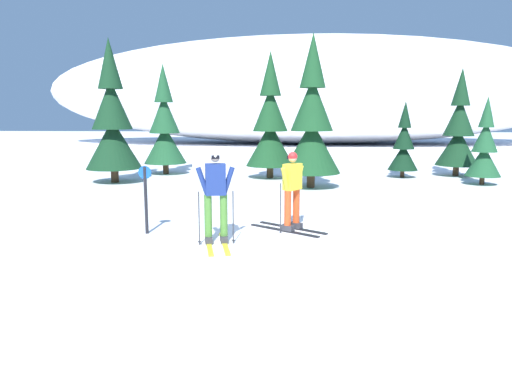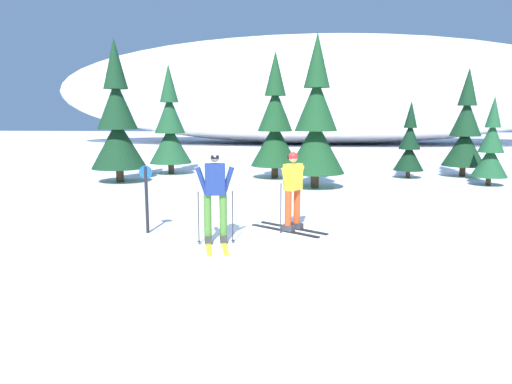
{
  "view_description": "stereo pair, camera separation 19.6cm",
  "coord_description": "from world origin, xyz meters",
  "px_view_note": "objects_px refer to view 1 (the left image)",
  "views": [
    {
      "loc": [
        0.29,
        -9.76,
        2.54
      ],
      "look_at": [
        -0.41,
        -0.23,
        0.95
      ],
      "focal_mm": 32.85,
      "sensor_mm": 36.0,
      "label": 1
    },
    {
      "loc": [
        0.49,
        -9.75,
        2.54
      ],
      "look_at": [
        -0.41,
        -0.23,
        0.95
      ],
      "focal_mm": 32.85,
      "sensor_mm": 36.0,
      "label": 2
    }
  ],
  "objects_px": {
    "pine_tree_center": "(312,125)",
    "trail_marker_post": "(146,195)",
    "pine_tree_center_left": "(270,126)",
    "skier_yellow_jacket": "(292,190)",
    "skier_navy_jacket": "(216,195)",
    "pine_tree_left": "(165,128)",
    "pine_tree_right": "(459,131)",
    "pine_tree_far_left": "(112,123)",
    "pine_tree_center_right": "(404,146)",
    "pine_tree_far_right": "(484,148)"
  },
  "relations": [
    {
      "from": "skier_navy_jacket",
      "to": "pine_tree_right",
      "type": "bearing_deg",
      "value": 52.79
    },
    {
      "from": "pine_tree_center_left",
      "to": "pine_tree_center_right",
      "type": "xyz_separation_m",
      "value": [
        5.37,
        0.56,
        -0.8
      ]
    },
    {
      "from": "skier_navy_jacket",
      "to": "pine_tree_center_left",
      "type": "xyz_separation_m",
      "value": [
        0.64,
        9.79,
        1.11
      ]
    },
    {
      "from": "pine_tree_center",
      "to": "skier_yellow_jacket",
      "type": "bearing_deg",
      "value": -96.25
    },
    {
      "from": "pine_tree_far_left",
      "to": "pine_tree_center_left",
      "type": "distance_m",
      "value": 6.03
    },
    {
      "from": "pine_tree_center_right",
      "to": "pine_tree_center",
      "type": "bearing_deg",
      "value": -142.27
    },
    {
      "from": "pine_tree_right",
      "to": "skier_yellow_jacket",
      "type": "bearing_deg",
      "value": -124.87
    },
    {
      "from": "skier_yellow_jacket",
      "to": "pine_tree_center_right",
      "type": "distance_m",
      "value": 10.25
    },
    {
      "from": "pine_tree_right",
      "to": "pine_tree_left",
      "type": "bearing_deg",
      "value": -178.97
    },
    {
      "from": "skier_yellow_jacket",
      "to": "pine_tree_far_right",
      "type": "xyz_separation_m",
      "value": [
        6.95,
        7.35,
        0.42
      ]
    },
    {
      "from": "pine_tree_center_right",
      "to": "trail_marker_post",
      "type": "bearing_deg",
      "value": -128.22
    },
    {
      "from": "pine_tree_left",
      "to": "trail_marker_post",
      "type": "xyz_separation_m",
      "value": [
        2.29,
        -10.1,
        -1.11
      ]
    },
    {
      "from": "pine_tree_center_left",
      "to": "pine_tree_right",
      "type": "relative_size",
      "value": 1.13
    },
    {
      "from": "skier_navy_jacket",
      "to": "pine_tree_far_left",
      "type": "height_order",
      "value": "pine_tree_far_left"
    },
    {
      "from": "pine_tree_far_left",
      "to": "pine_tree_left",
      "type": "xyz_separation_m",
      "value": [
        1.25,
        2.65,
        -0.27
      ]
    },
    {
      "from": "pine_tree_center_right",
      "to": "skier_yellow_jacket",
      "type": "bearing_deg",
      "value": -116.17
    },
    {
      "from": "pine_tree_far_left",
      "to": "skier_yellow_jacket",
      "type": "bearing_deg",
      "value": -46.35
    },
    {
      "from": "skier_navy_jacket",
      "to": "pine_tree_center",
      "type": "distance_m",
      "value": 7.79
    },
    {
      "from": "skier_navy_jacket",
      "to": "trail_marker_post",
      "type": "bearing_deg",
      "value": 157.55
    },
    {
      "from": "trail_marker_post",
      "to": "pine_tree_center_left",
      "type": "bearing_deg",
      "value": 76.1
    },
    {
      "from": "pine_tree_center",
      "to": "pine_tree_left",
      "type": "bearing_deg",
      "value": 150.86
    },
    {
      "from": "pine_tree_center_left",
      "to": "pine_tree_center",
      "type": "relative_size",
      "value": 0.95
    },
    {
      "from": "pine_tree_center_left",
      "to": "pine_tree_center_right",
      "type": "bearing_deg",
      "value": 6.0
    },
    {
      "from": "pine_tree_far_left",
      "to": "pine_tree_right",
      "type": "height_order",
      "value": "pine_tree_far_left"
    },
    {
      "from": "pine_tree_left",
      "to": "pine_tree_far_left",
      "type": "bearing_deg",
      "value": -115.24
    },
    {
      "from": "pine_tree_center_left",
      "to": "pine_tree_left",
      "type": "bearing_deg",
      "value": 167.76
    },
    {
      "from": "pine_tree_center",
      "to": "pine_tree_right",
      "type": "bearing_deg",
      "value": 30.32
    },
    {
      "from": "skier_navy_jacket",
      "to": "pine_tree_left",
      "type": "height_order",
      "value": "pine_tree_left"
    },
    {
      "from": "pine_tree_left",
      "to": "pine_tree_right",
      "type": "distance_m",
      "value": 12.25
    },
    {
      "from": "pine_tree_center",
      "to": "trail_marker_post",
      "type": "relative_size",
      "value": 3.58
    },
    {
      "from": "trail_marker_post",
      "to": "pine_tree_center",
      "type": "bearing_deg",
      "value": 60.56
    },
    {
      "from": "skier_navy_jacket",
      "to": "pine_tree_left",
      "type": "xyz_separation_m",
      "value": [
        -3.9,
        10.77,
        0.97
      ]
    },
    {
      "from": "pine_tree_right",
      "to": "trail_marker_post",
      "type": "bearing_deg",
      "value": -133.97
    },
    {
      "from": "pine_tree_center_left",
      "to": "skier_yellow_jacket",
      "type": "bearing_deg",
      "value": -84.36
    },
    {
      "from": "pine_tree_center",
      "to": "trail_marker_post",
      "type": "xyz_separation_m",
      "value": [
        -3.79,
        -6.72,
        -1.36
      ]
    },
    {
      "from": "trail_marker_post",
      "to": "pine_tree_right",
      "type": "bearing_deg",
      "value": 46.03
    },
    {
      "from": "pine_tree_center_right",
      "to": "pine_tree_right",
      "type": "bearing_deg",
      "value": 15.37
    },
    {
      "from": "pine_tree_center",
      "to": "pine_tree_center_right",
      "type": "bearing_deg",
      "value": 37.73
    },
    {
      "from": "pine_tree_center_left",
      "to": "pine_tree_center",
      "type": "bearing_deg",
      "value": -57.45
    },
    {
      "from": "skier_navy_jacket",
      "to": "trail_marker_post",
      "type": "relative_size",
      "value": 1.26
    },
    {
      "from": "pine_tree_left",
      "to": "skier_navy_jacket",
      "type": "bearing_deg",
      "value": -70.1
    },
    {
      "from": "pine_tree_left",
      "to": "skier_yellow_jacket",
      "type": "bearing_deg",
      "value": -60.7
    },
    {
      "from": "skier_navy_jacket",
      "to": "skier_yellow_jacket",
      "type": "distance_m",
      "value": 1.89
    },
    {
      "from": "pine_tree_left",
      "to": "pine_tree_center_right",
      "type": "relative_size",
      "value": 1.51
    },
    {
      "from": "skier_navy_jacket",
      "to": "pine_tree_far_left",
      "type": "distance_m",
      "value": 9.7
    },
    {
      "from": "skier_yellow_jacket",
      "to": "pine_tree_left",
      "type": "height_order",
      "value": "pine_tree_left"
    },
    {
      "from": "trail_marker_post",
      "to": "pine_tree_left",
      "type": "bearing_deg",
      "value": 102.75
    },
    {
      "from": "pine_tree_left",
      "to": "pine_tree_center_left",
      "type": "height_order",
      "value": "pine_tree_center_left"
    },
    {
      "from": "skier_navy_jacket",
      "to": "pine_tree_center_right",
      "type": "height_order",
      "value": "pine_tree_center_right"
    },
    {
      "from": "skier_navy_jacket",
      "to": "pine_tree_right",
      "type": "xyz_separation_m",
      "value": [
        8.35,
        10.99,
        0.88
      ]
    }
  ]
}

